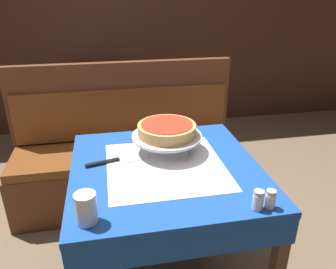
% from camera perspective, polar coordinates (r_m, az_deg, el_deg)
% --- Properties ---
extents(dining_table_front, '(0.87, 0.87, 0.74)m').
position_cam_1_polar(dining_table_front, '(1.58, -0.42, -8.43)').
color(dining_table_front, '#194799').
rests_on(dining_table_front, ground_plane).
extents(dining_table_rear, '(0.70, 0.70, 0.73)m').
position_cam_1_polar(dining_table_rear, '(3.24, -11.41, 8.39)').
color(dining_table_rear, beige).
rests_on(dining_table_rear, ground_plane).
extents(booth_bench, '(1.60, 0.49, 1.02)m').
position_cam_1_polar(booth_bench, '(2.45, -7.07, -5.02)').
color(booth_bench, brown).
rests_on(booth_bench, ground_plane).
extents(back_wall_panel, '(6.00, 0.04, 2.40)m').
position_cam_1_polar(back_wall_panel, '(3.63, -7.56, 19.52)').
color(back_wall_panel, '#3D2319').
rests_on(back_wall_panel, ground_plane).
extents(pizza_pan_stand, '(0.35, 0.35, 0.09)m').
position_cam_1_polar(pizza_pan_stand, '(1.62, -0.20, -0.37)').
color(pizza_pan_stand, '#ADADB2').
rests_on(pizza_pan_stand, dining_table_front).
extents(deep_dish_pizza, '(0.29, 0.29, 0.06)m').
position_cam_1_polar(deep_dish_pizza, '(1.61, -0.20, 0.91)').
color(deep_dish_pizza, tan).
rests_on(deep_dish_pizza, pizza_pan_stand).
extents(pizza_server, '(0.28, 0.12, 0.01)m').
position_cam_1_polar(pizza_server, '(1.58, -8.90, -4.39)').
color(pizza_server, '#BCBCC1').
rests_on(pizza_server, dining_table_front).
extents(water_glass_near, '(0.08, 0.08, 0.12)m').
position_cam_1_polar(water_glass_near, '(1.20, -14.07, -12.34)').
color(water_glass_near, silver).
rests_on(water_glass_near, dining_table_front).
extents(salt_shaker, '(0.04, 0.04, 0.08)m').
position_cam_1_polar(salt_shaker, '(1.28, 15.41, -10.94)').
color(salt_shaker, silver).
rests_on(salt_shaker, dining_table_front).
extents(pepper_shaker, '(0.04, 0.04, 0.07)m').
position_cam_1_polar(pepper_shaker, '(1.30, 17.39, -10.68)').
color(pepper_shaker, silver).
rests_on(pepper_shaker, dining_table_front).
extents(condiment_caddy, '(0.13, 0.13, 0.14)m').
position_cam_1_polar(condiment_caddy, '(3.19, -11.83, 10.66)').
color(condiment_caddy, black).
rests_on(condiment_caddy, dining_table_rear).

